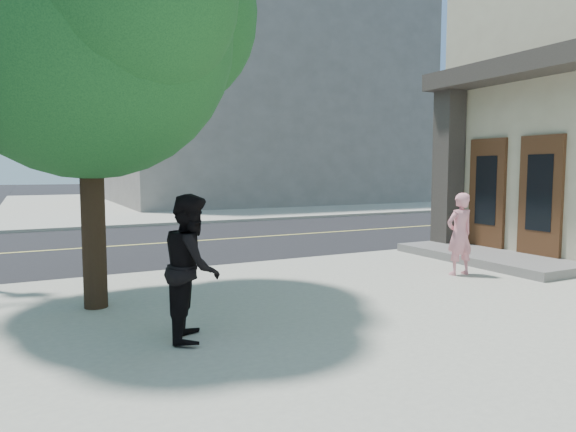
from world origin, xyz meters
TOP-DOWN VIEW (x-y plane):
  - ground at (0.00, 0.00)m, footprint 140.00×140.00m
  - road_ew at (0.00, 4.50)m, footprint 140.00×9.00m
  - sidewalk_ne at (13.50, 21.50)m, footprint 29.00×25.00m
  - filler_ne at (14.00, 22.00)m, footprint 18.00×16.00m
  - man_on_phone at (7.59, -2.99)m, footprint 0.59×0.40m
  - pedestrian at (2.06, -4.26)m, footprint 0.89×1.00m

SIDE VIEW (x-z plane):
  - ground at x=0.00m, z-range 0.00..0.00m
  - road_ew at x=0.00m, z-range 0.00..0.01m
  - sidewalk_ne at x=13.50m, z-range 0.00..0.12m
  - man_on_phone at x=7.59m, z-range 0.12..1.67m
  - pedestrian at x=2.06m, z-range 0.12..1.83m
  - filler_ne at x=14.00m, z-range 0.12..14.12m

